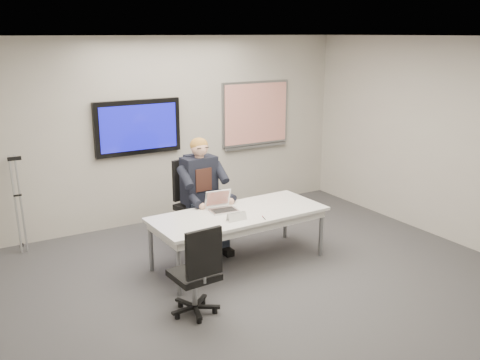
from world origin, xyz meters
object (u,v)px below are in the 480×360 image
office_chair_far (196,216)px  office_chair_near (196,287)px  seated_person (206,205)px  conference_table (239,218)px  laptop (221,205)px

office_chair_far → office_chair_near: size_ratio=1.17×
seated_person → office_chair_near: bearing=-124.6°
conference_table → seated_person: 0.68m
conference_table → office_chair_near: (-1.03, -0.90, -0.29)m
seated_person → laptop: seated_person is taller
conference_table → office_chair_near: 1.40m
conference_table → laptop: size_ratio=6.20×
office_chair_far → seated_person: bearing=-102.0°
office_chair_far → seated_person: size_ratio=0.78×
conference_table → office_chair_far: size_ratio=1.92×
office_chair_far → seated_person: 0.37m
office_chair_far → office_chair_near: 2.05m
office_chair_far → conference_table: bearing=-96.7°
office_chair_near → laptop: office_chair_near is taller
office_chair_far → laptop: bearing=-105.3°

